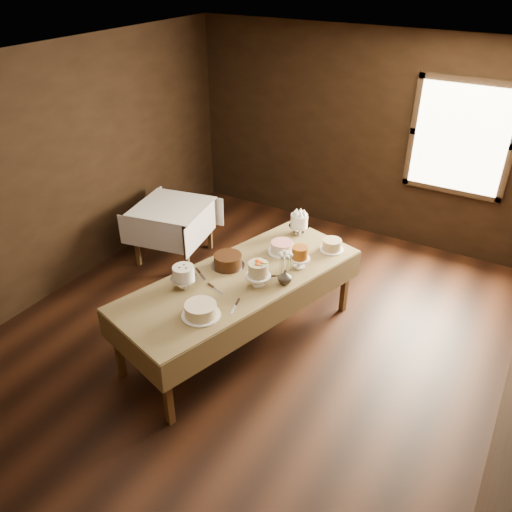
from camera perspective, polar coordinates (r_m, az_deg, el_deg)
The scene contains 22 objects.
floor at distance 5.64m, azimuth -1.05°, elevation -9.20°, with size 5.00×6.00×0.01m, color black.
ceiling at distance 4.37m, azimuth -1.42°, elevation 19.95°, with size 5.00×6.00×0.01m, color beige.
wall_back at distance 7.37m, azimuth 11.42°, elevation 12.83°, with size 5.00×0.02×2.80m, color black.
wall_left at distance 6.41m, azimuth -20.85°, elevation 8.57°, with size 0.02×6.00×2.80m, color black.
window at distance 6.96m, azimuth 21.64°, elevation 11.92°, with size 1.10×0.05×1.30m, color #FFEABF.
display_table at distance 5.19m, azimuth -1.75°, elevation -2.91°, with size 1.70×2.77×0.80m.
side_table at distance 6.82m, azimuth -9.25°, elevation 4.83°, with size 1.05×1.05×0.76m.
cake_meringue at distance 5.90m, azimuth 4.77°, elevation 3.47°, with size 0.27×0.27×0.25m.
cake_speckled at distance 5.64m, azimuth 8.37°, elevation 1.18°, with size 0.29×0.29×0.12m.
cake_lattice at distance 5.55m, azimuth 2.89°, elevation 0.89°, with size 0.35×0.35×0.11m.
cake_caramel at distance 5.27m, azimuth 4.83°, elevation -0.26°, with size 0.22×0.22×0.25m.
cake_chocolate at distance 5.30m, azimuth -3.11°, elevation -0.55°, with size 0.35×0.35×0.13m.
cake_flowers at distance 4.98m, azimuth 0.23°, elevation -2.11°, with size 0.27×0.27×0.26m.
cake_swirl at distance 5.00m, azimuth -7.95°, elevation -2.41°, with size 0.27×0.27×0.24m.
cake_cream at distance 4.64m, azimuth -6.11°, elevation -5.98°, with size 0.39×0.39×0.12m.
cake_server_a at distance 4.97m, azimuth -4.19°, elevation -3.86°, with size 0.24×0.03×0.01m, color silver.
cake_server_b at distance 4.72m, azimuth -2.49°, elevation -5.89°, with size 0.24×0.03×0.01m, color silver.
cake_server_c at distance 5.40m, azimuth 0.69°, elevation -0.61°, with size 0.24×0.03×0.01m, color silver.
cake_server_d at distance 5.17m, azimuth 2.96°, elevation -2.23°, with size 0.24×0.03×0.01m, color silver.
cake_server_e at distance 5.19m, azimuth -5.94°, elevation -2.23°, with size 0.24×0.03×0.01m, color silver.
flower_vase at distance 5.04m, azimuth 3.19°, elevation -2.31°, with size 0.14×0.14×0.15m, color #2D2823.
flower_bouquet at distance 4.93m, azimuth 3.26°, elevation -0.44°, with size 0.14×0.14×0.20m, color white, non-canonical shape.
Camera 1 is at (2.27, -3.64, 3.66)m, focal length 36.27 mm.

